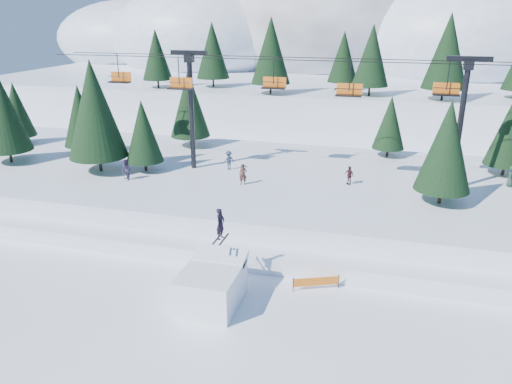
% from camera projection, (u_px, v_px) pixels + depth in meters
% --- Properties ---
extents(ground, '(160.00, 160.00, 0.00)m').
position_uv_depth(ground, '(225.00, 316.00, 27.52)').
color(ground, white).
rests_on(ground, ground).
extents(mid_shelf, '(70.00, 22.00, 2.50)m').
position_uv_depth(mid_shelf, '(291.00, 189.00, 43.42)').
color(mid_shelf, white).
rests_on(mid_shelf, ground).
extents(berm, '(70.00, 6.00, 1.10)m').
position_uv_depth(berm, '(262.00, 245.00, 34.59)').
color(berm, white).
rests_on(berm, ground).
extents(mountain_ridge, '(119.00, 60.66, 26.46)m').
position_uv_depth(mountain_ridge, '(325.00, 47.00, 92.04)').
color(mountain_ridge, white).
rests_on(mountain_ridge, ground).
extents(jump_kicker, '(3.18, 4.39, 5.28)m').
position_uv_depth(jump_kicker, '(212.00, 284.00, 28.36)').
color(jump_kicker, white).
rests_on(jump_kicker, ground).
extents(chairlift, '(46.00, 3.21, 10.28)m').
position_uv_depth(chairlift, '(315.00, 97.00, 40.28)').
color(chairlift, black).
rests_on(chairlift, mid_shelf).
extents(conifer_stand, '(62.50, 16.04, 9.72)m').
position_uv_depth(conifer_stand, '(298.00, 125.00, 41.44)').
color(conifer_stand, black).
rests_on(conifer_stand, mid_shelf).
extents(distant_skiers, '(31.66, 7.72, 1.78)m').
position_uv_depth(distant_skiers, '(273.00, 169.00, 41.89)').
color(distant_skiers, '#233C2E').
rests_on(distant_skiers, mid_shelf).
extents(banner_near, '(2.64, 1.15, 0.90)m').
position_uv_depth(banner_near, '(316.00, 282.00, 29.94)').
color(banner_near, black).
rests_on(banner_near, ground).
extents(banner_far, '(2.85, 0.23, 0.90)m').
position_uv_depth(banner_far, '(439.00, 289.00, 29.18)').
color(banner_far, black).
rests_on(banner_far, ground).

